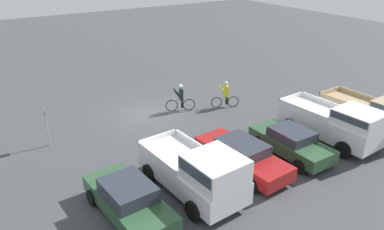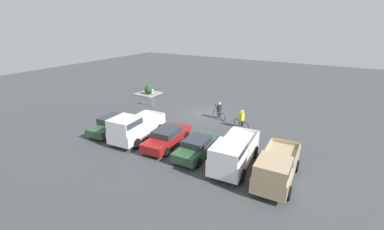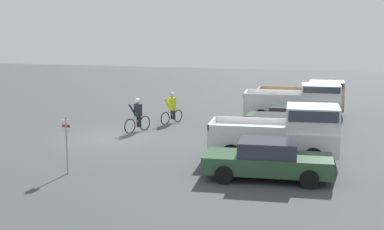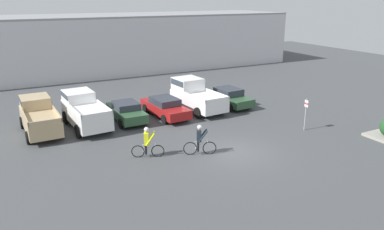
{
  "view_description": "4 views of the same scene",
  "coord_description": "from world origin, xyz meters",
  "px_view_note": "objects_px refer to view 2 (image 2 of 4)",
  "views": [
    {
      "loc": [
        8.96,
        18.89,
        9.22
      ],
      "look_at": [
        -0.65,
        3.82,
        1.2
      ],
      "focal_mm": 35.0,
      "sensor_mm": 36.0,
      "label": 1
    },
    {
      "loc": [
        -11.43,
        22.35,
        9.14
      ],
      "look_at": [
        -0.65,
        3.82,
        1.2
      ],
      "focal_mm": 24.0,
      "sensor_mm": 36.0,
      "label": 2
    },
    {
      "loc": [
        23.24,
        10.25,
        5.5
      ],
      "look_at": [
        -0.65,
        3.82,
        1.2
      ],
      "focal_mm": 50.0,
      "sensor_mm": 36.0,
      "label": 3
    },
    {
      "loc": [
        -11.07,
        -16.01,
        8.35
      ],
      "look_at": [
        -0.65,
        3.82,
        1.2
      ],
      "focal_mm": 35.0,
      "sensor_mm": 36.0,
      "label": 4
    }
  ],
  "objects_px": {
    "sedan_1": "(167,137)",
    "pickup_truck_1": "(233,153)",
    "cyclist_0": "(219,111)",
    "pickup_truck_0": "(276,167)",
    "fire_lane_sign": "(153,96)",
    "cyclist_1": "(242,119)",
    "shrub": "(149,90)",
    "pickup_truck_2": "(134,127)",
    "sedan_2": "(113,124)",
    "sedan_0": "(197,147)"
  },
  "relations": [
    {
      "from": "sedan_0",
      "to": "fire_lane_sign",
      "type": "bearing_deg",
      "value": -36.86
    },
    {
      "from": "cyclist_0",
      "to": "cyclist_1",
      "type": "distance_m",
      "value": 2.84
    },
    {
      "from": "sedan_0",
      "to": "pickup_truck_2",
      "type": "relative_size",
      "value": 0.81
    },
    {
      "from": "pickup_truck_2",
      "to": "fire_lane_sign",
      "type": "distance_m",
      "value": 8.57
    },
    {
      "from": "pickup_truck_2",
      "to": "cyclist_1",
      "type": "distance_m",
      "value": 9.44
    },
    {
      "from": "cyclist_0",
      "to": "fire_lane_sign",
      "type": "height_order",
      "value": "fire_lane_sign"
    },
    {
      "from": "cyclist_0",
      "to": "shrub",
      "type": "distance_m",
      "value": 11.88
    },
    {
      "from": "pickup_truck_2",
      "to": "cyclist_0",
      "type": "distance_m",
      "value": 8.72
    },
    {
      "from": "sedan_1",
      "to": "shrub",
      "type": "bearing_deg",
      "value": -45.4
    },
    {
      "from": "pickup_truck_2",
      "to": "cyclist_0",
      "type": "relative_size",
      "value": 2.99
    },
    {
      "from": "pickup_truck_0",
      "to": "cyclist_1",
      "type": "relative_size",
      "value": 2.94
    },
    {
      "from": "pickup_truck_0",
      "to": "pickup_truck_2",
      "type": "bearing_deg",
      "value": -1.13
    },
    {
      "from": "fire_lane_sign",
      "to": "pickup_truck_2",
      "type": "bearing_deg",
      "value": 118.29
    },
    {
      "from": "cyclist_1",
      "to": "shrub",
      "type": "xyz_separation_m",
      "value": [
        14.08,
        -4.27,
        -0.15
      ]
    },
    {
      "from": "sedan_2",
      "to": "pickup_truck_1",
      "type": "bearing_deg",
      "value": 178.52
    },
    {
      "from": "cyclist_0",
      "to": "fire_lane_sign",
      "type": "distance_m",
      "value": 7.95
    },
    {
      "from": "pickup_truck_0",
      "to": "fire_lane_sign",
      "type": "xyz_separation_m",
      "value": [
        15.24,
        -7.77,
        0.22
      ]
    },
    {
      "from": "pickup_truck_1",
      "to": "pickup_truck_2",
      "type": "bearing_deg",
      "value": 0.54
    },
    {
      "from": "sedan_1",
      "to": "shrub",
      "type": "distance_m",
      "value": 14.69
    },
    {
      "from": "sedan_1",
      "to": "pickup_truck_1",
      "type": "bearing_deg",
      "value": 174.5
    },
    {
      "from": "pickup_truck_2",
      "to": "cyclist_0",
      "type": "xyz_separation_m",
      "value": [
        -3.87,
        -7.81,
        -0.29
      ]
    },
    {
      "from": "pickup_truck_0",
      "to": "sedan_0",
      "type": "xyz_separation_m",
      "value": [
        5.61,
        -0.55,
        -0.38
      ]
    },
    {
      "from": "cyclist_1",
      "to": "pickup_truck_2",
      "type": "bearing_deg",
      "value": 46.19
    },
    {
      "from": "sedan_0",
      "to": "fire_lane_sign",
      "type": "distance_m",
      "value": 12.04
    },
    {
      "from": "pickup_truck_2",
      "to": "sedan_0",
      "type": "bearing_deg",
      "value": -176.58
    },
    {
      "from": "sedan_1",
      "to": "cyclist_0",
      "type": "distance_m",
      "value": 7.28
    },
    {
      "from": "pickup_truck_1",
      "to": "shrub",
      "type": "height_order",
      "value": "pickup_truck_1"
    },
    {
      "from": "sedan_1",
      "to": "cyclist_0",
      "type": "height_order",
      "value": "cyclist_0"
    },
    {
      "from": "pickup_truck_1",
      "to": "cyclist_1",
      "type": "xyz_separation_m",
      "value": [
        1.86,
        -6.73,
        -0.26
      ]
    },
    {
      "from": "pickup_truck_1",
      "to": "pickup_truck_2",
      "type": "distance_m",
      "value": 8.39
    },
    {
      "from": "sedan_1",
      "to": "cyclist_1",
      "type": "bearing_deg",
      "value": -121.33
    },
    {
      "from": "sedan_0",
      "to": "fire_lane_sign",
      "type": "height_order",
      "value": "fire_lane_sign"
    },
    {
      "from": "cyclist_1",
      "to": "fire_lane_sign",
      "type": "distance_m",
      "value": 10.63
    },
    {
      "from": "sedan_2",
      "to": "shrub",
      "type": "distance_m",
      "value": 11.7
    },
    {
      "from": "shrub",
      "to": "pickup_truck_0",
      "type": "bearing_deg",
      "value": 148.89
    },
    {
      "from": "fire_lane_sign",
      "to": "sedan_2",
      "type": "bearing_deg",
      "value": 99.69
    },
    {
      "from": "sedan_0",
      "to": "shrub",
      "type": "relative_size",
      "value": 3.67
    },
    {
      "from": "sedan_1",
      "to": "shrub",
      "type": "relative_size",
      "value": 4.25
    },
    {
      "from": "pickup_truck_1",
      "to": "shrub",
      "type": "xyz_separation_m",
      "value": [
        15.94,
        -11.0,
        -0.41
      ]
    },
    {
      "from": "pickup_truck_0",
      "to": "sedan_1",
      "type": "height_order",
      "value": "pickup_truck_0"
    },
    {
      "from": "pickup_truck_0",
      "to": "pickup_truck_2",
      "type": "height_order",
      "value": "pickup_truck_2"
    },
    {
      "from": "sedan_1",
      "to": "cyclist_0",
      "type": "xyz_separation_m",
      "value": [
        -1.11,
        -7.19,
        0.15
      ]
    },
    {
      "from": "sedan_0",
      "to": "shrub",
      "type": "bearing_deg",
      "value": -39.34
    },
    {
      "from": "sedan_0",
      "to": "pickup_truck_2",
      "type": "distance_m",
      "value": 5.59
    },
    {
      "from": "cyclist_1",
      "to": "shrub",
      "type": "distance_m",
      "value": 14.71
    },
    {
      "from": "cyclist_1",
      "to": "fire_lane_sign",
      "type": "relative_size",
      "value": 0.82
    },
    {
      "from": "fire_lane_sign",
      "to": "cyclist_0",
      "type": "bearing_deg",
      "value": -178.1
    },
    {
      "from": "sedan_1",
      "to": "pickup_truck_2",
      "type": "relative_size",
      "value": 0.94
    },
    {
      "from": "shrub",
      "to": "cyclist_0",
      "type": "bearing_deg",
      "value": 164.04
    },
    {
      "from": "cyclist_0",
      "to": "shrub",
      "type": "xyz_separation_m",
      "value": [
        11.42,
        -3.27,
        -0.13
      ]
    }
  ]
}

